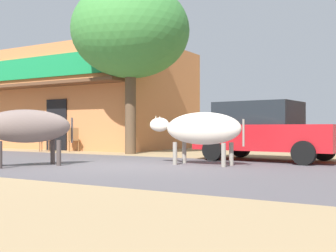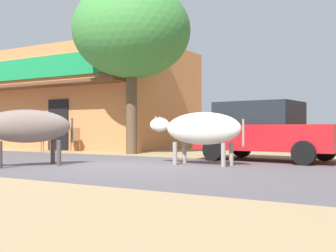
{
  "view_description": "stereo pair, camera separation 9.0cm",
  "coord_description": "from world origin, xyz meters",
  "views": [
    {
      "loc": [
        6.19,
        -8.21,
        0.9
      ],
      "look_at": [
        0.82,
        1.02,
        0.96
      ],
      "focal_mm": 45.13,
      "sensor_mm": 36.0,
      "label": 1
    },
    {
      "loc": [
        6.27,
        -8.16,
        0.9
      ],
      "look_at": [
        0.82,
        1.02,
        0.96
      ],
      "focal_mm": 45.13,
      "sensor_mm": 36.0,
      "label": 2
    }
  ],
  "objects": [
    {
      "name": "ground",
      "position": [
        0.0,
        0.0,
        0.0
      ],
      "size": [
        80.0,
        80.0,
        0.0
      ],
      "primitive_type": "plane",
      "color": "tan"
    },
    {
      "name": "asphalt_road",
      "position": [
        0.0,
        0.0,
        0.0
      ],
      "size": [
        72.0,
        6.11,
        0.0
      ],
      "primitive_type": "cube",
      "color": "#595358",
      "rests_on": "ground"
    },
    {
      "name": "storefront_left_cafe",
      "position": [
        -7.08,
        7.44,
        2.24
      ],
      "size": [
        8.54,
        6.73,
        4.48
      ],
      "color": "#C67A46",
      "rests_on": "ground"
    },
    {
      "name": "roadside_tree",
      "position": [
        -2.44,
        4.0,
        4.34
      ],
      "size": [
        4.18,
        4.18,
        6.03
      ],
      "color": "brown",
      "rests_on": "ground"
    },
    {
      "name": "parked_hatchback_car",
      "position": [
        2.62,
        3.33,
        0.84
      ],
      "size": [
        4.06,
        2.24,
        1.64
      ],
      "color": "red",
      "rests_on": "ground"
    },
    {
      "name": "cow_near_brown",
      "position": [
        -1.74,
        -1.29,
        0.94
      ],
      "size": [
        1.63,
        2.53,
        1.35
      ],
      "color": "slate",
      "rests_on": "ground"
    },
    {
      "name": "cow_far_dark",
      "position": [
        1.68,
        1.15,
        0.89
      ],
      "size": [
        2.58,
        0.73,
        1.3
      ],
      "color": "silver",
      "rests_on": "ground"
    },
    {
      "name": "cafe_chair_near_tree",
      "position": [
        -6.23,
        3.59,
        0.51
      ],
      "size": [
        0.61,
        0.61,
        0.92
      ],
      "color": "brown",
      "rests_on": "ground"
    },
    {
      "name": "cafe_chair_by_doorway",
      "position": [
        -5.42,
        4.34,
        0.51
      ],
      "size": [
        0.62,
        0.62,
        0.92
      ],
      "color": "brown",
      "rests_on": "ground"
    }
  ]
}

